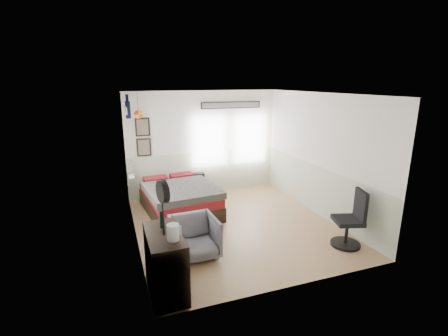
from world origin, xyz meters
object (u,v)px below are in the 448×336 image
(nightstand, at_px, (199,188))
(task_chair, at_px, (351,223))
(bed, at_px, (179,199))
(armchair, at_px, (195,237))
(dresser, at_px, (165,262))

(nightstand, bearing_deg, task_chair, -60.86)
(bed, distance_m, armchair, 2.03)
(bed, height_order, dresser, dresser)
(dresser, relative_size, armchair, 1.29)
(task_chair, bearing_deg, bed, 151.94)
(bed, bearing_deg, armchair, -100.31)
(dresser, bearing_deg, nightstand, 67.85)
(nightstand, distance_m, task_chair, 3.98)
(nightstand, bearing_deg, bed, -128.04)
(bed, relative_size, nightstand, 4.91)
(nightstand, height_order, task_chair, task_chair)
(armchair, relative_size, task_chair, 0.73)
(armchair, bearing_deg, nightstand, 70.82)
(bed, relative_size, dresser, 2.17)
(armchair, xyz_separation_m, task_chair, (2.76, -0.59, 0.08))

